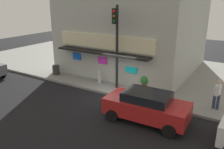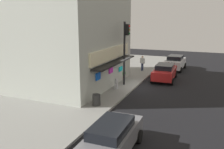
{
  "view_description": "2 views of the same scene",
  "coord_description": "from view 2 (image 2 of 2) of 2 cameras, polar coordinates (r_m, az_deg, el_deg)",
  "views": [
    {
      "loc": [
        7.46,
        -11.86,
        6.05
      ],
      "look_at": [
        -0.5,
        1.07,
        1.07
      ],
      "focal_mm": 37.47,
      "sensor_mm": 36.0,
      "label": 1
    },
    {
      "loc": [
        -19.72,
        -5.75,
        5.89
      ],
      "look_at": [
        -1.13,
        1.96,
        1.2
      ],
      "focal_mm": 38.43,
      "sensor_mm": 36.0,
      "label": 2
    }
  ],
  "objects": [
    {
      "name": "parked_car_red",
      "position": [
        23.91,
        12.41,
        0.6
      ],
      "size": [
        4.29,
        2.2,
        1.59
      ],
      "color": "#AD1E1E",
      "rests_on": "ground_plane"
    },
    {
      "name": "traffic_light",
      "position": [
        20.81,
        3.24,
        6.96
      ],
      "size": [
        0.32,
        0.58,
        5.51
      ],
      "color": "black",
      "rests_on": "sidewalk"
    },
    {
      "name": "ground_plane",
      "position": [
        21.37,
        6.02,
        -2.96
      ],
      "size": [
        52.8,
        52.8,
        0.0
      ],
      "primitive_type": "plane",
      "color": "black"
    },
    {
      "name": "pedestrian",
      "position": [
        27.25,
        7.24,
        2.87
      ],
      "size": [
        0.4,
        0.61,
        1.69
      ],
      "color": "navy",
      "rests_on": "sidewalk"
    },
    {
      "name": "fire_hydrant",
      "position": [
        20.04,
        1.0,
        -2.23
      ],
      "size": [
        0.52,
        0.28,
        0.9
      ],
      "color": "#B2B2B7",
      "rests_on": "sidewalk"
    },
    {
      "name": "potted_plant_by_window",
      "position": [
        20.77,
        -2.46,
        -1.62
      ],
      "size": [
        0.6,
        0.6,
        0.87
      ],
      "color": "#59595B",
      "rests_on": "sidewalk"
    },
    {
      "name": "corner_building",
      "position": [
        22.05,
        -12.13,
        8.0
      ],
      "size": [
        10.24,
        10.62,
        7.77
      ],
      "color": "#ADB2A8",
      "rests_on": "sidewalk"
    },
    {
      "name": "trash_can",
      "position": [
        16.37,
        -3.74,
        -6.02
      ],
      "size": [
        0.56,
        0.56,
        0.76
      ],
      "primitive_type": "cylinder",
      "color": "#2D2D2D",
      "rests_on": "sidewalk"
    },
    {
      "name": "sidewalk",
      "position": [
        23.69,
        -8.05,
        -1.22
      ],
      "size": [
        35.2,
        12.03,
        0.15
      ],
      "primitive_type": "cube",
      "color": "gray",
      "rests_on": "ground_plane"
    },
    {
      "name": "parked_car_white",
      "position": [
        29.27,
        14.78,
        2.82
      ],
      "size": [
        4.21,
        2.24,
        1.68
      ],
      "color": "silver",
      "rests_on": "ground_plane"
    },
    {
      "name": "potted_plant_by_doorway",
      "position": [
        23.22,
        2.52,
        0.15
      ],
      "size": [
        0.62,
        0.62,
        0.95
      ],
      "color": "brown",
      "rests_on": "sidewalk"
    },
    {
      "name": "parked_car_grey",
      "position": [
        10.77,
        -0.17,
        -15.0
      ],
      "size": [
        4.46,
        1.93,
        1.55
      ],
      "color": "slate",
      "rests_on": "ground_plane"
    }
  ]
}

